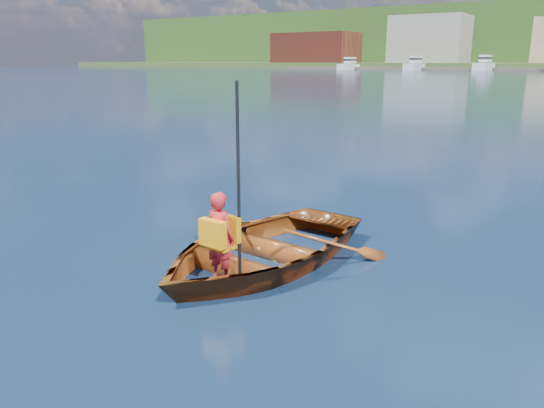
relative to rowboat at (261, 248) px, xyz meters
The scene contains 3 objects.
ground 1.51m from the rowboat, 31.98° to the left, with size 600.00×600.00×0.00m.
rowboat is the anchor object (origin of this frame).
child_paddler 1.01m from the rowboat, 85.39° to the right, with size 0.40×0.36×2.23m.
Camera 1 is at (2.33, -6.09, 2.52)m, focal length 35.00 mm.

